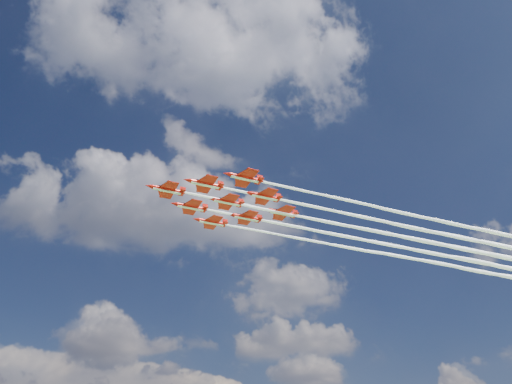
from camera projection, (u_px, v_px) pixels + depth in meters
jet_lead at (376, 232)px, 171.85m from camera, size 147.62×53.39×3.01m
jet_row2_port at (413, 227)px, 168.99m from camera, size 147.62×53.39×3.01m
jet_row2_starb at (386, 244)px, 180.95m from camera, size 147.62×53.39×3.01m
jet_row3_port at (450, 223)px, 166.12m from camera, size 147.62×53.39×3.01m
jet_row3_centre at (421, 240)px, 178.09m from camera, size 147.62×53.39×3.01m
jet_row3_starb at (395, 256)px, 190.05m from camera, size 147.62×53.39×3.01m
jet_row4_port at (456, 236)px, 175.22m from camera, size 147.62×53.39×3.01m
jet_row4_starb at (428, 252)px, 187.18m from camera, size 147.62×53.39×3.01m
jet_tail at (462, 249)px, 184.32m from camera, size 147.62×53.39×3.01m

